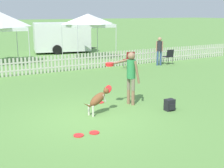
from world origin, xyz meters
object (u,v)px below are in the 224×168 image
object	(u,v)px
spectator_standing	(159,48)
frisbee_midfield	(79,135)
frisbee_near_dog	(94,133)
frisbee_near_handler	(100,102)
equipment_trailer	(62,37)
handler_person	(129,72)
leaping_dog	(99,98)
canopy_tent_main	(88,20)
folding_chair_blue_left	(169,55)
backpack_on_grass	(170,105)
folding_chair_center	(129,58)

from	to	relation	value
spectator_standing	frisbee_midfield	bearing A→B (deg)	65.24
frisbee_near_dog	spectator_standing	world-z (taller)	spectator_standing
frisbee_midfield	spectator_standing	size ratio (longest dim) A/B	0.16
frisbee_near_handler	frisbee_midfield	bearing A→B (deg)	-127.62
frisbee_near_dog	equipment_trailer	size ratio (longest dim) A/B	0.05
handler_person	frisbee_midfield	world-z (taller)	handler_person
frisbee_near_dog	equipment_trailer	distance (m)	16.59
leaping_dog	equipment_trailer	distance (m)	15.07
frisbee_near_handler	canopy_tent_main	world-z (taller)	canopy_tent_main
leaping_dog	frisbee_near_dog	distance (m)	1.61
frisbee_near_handler	folding_chair_blue_left	world-z (taller)	folding_chair_blue_left
folding_chair_blue_left	canopy_tent_main	distance (m)	5.64
handler_person	leaping_dog	distance (m)	1.49
frisbee_midfield	canopy_tent_main	bearing A→B (deg)	63.80
handler_person	canopy_tent_main	xyz separation A→B (m)	(3.20, 9.97, 1.35)
frisbee_near_dog	leaping_dog	bearing A→B (deg)	58.90
backpack_on_grass	equipment_trailer	distance (m)	15.43
handler_person	folding_chair_blue_left	size ratio (longest dim) A/B	1.98
folding_chair_blue_left	backpack_on_grass	bearing A→B (deg)	53.54
backpack_on_grass	frisbee_near_dog	bearing A→B (deg)	-169.56
folding_chair_center	frisbee_near_handler	bearing A→B (deg)	55.31
leaping_dog	backpack_on_grass	bearing A→B (deg)	54.38
folding_chair_blue_left	spectator_standing	bearing A→B (deg)	-1.00
leaping_dog	frisbee_near_handler	bearing A→B (deg)	136.28
frisbee_midfield	backpack_on_grass	bearing A→B (deg)	8.69
spectator_standing	canopy_tent_main	bearing A→B (deg)	-36.82
frisbee_near_handler	folding_chair_center	xyz separation A→B (m)	(4.33, 4.98, 0.55)
frisbee_midfield	spectator_standing	distance (m)	11.06
frisbee_near_handler	folding_chair_blue_left	xyz separation A→B (m)	(7.06, 5.03, 0.52)
equipment_trailer	frisbee_midfield	bearing A→B (deg)	-96.37
canopy_tent_main	equipment_trailer	bearing A→B (deg)	94.11
frisbee_midfield	backpack_on_grass	size ratio (longest dim) A/B	0.72
canopy_tent_main	spectator_standing	world-z (taller)	canopy_tent_main
handler_person	spectator_standing	xyz separation A→B (m)	(5.65, 5.73, -0.13)
folding_chair_center	folding_chair_blue_left	bearing A→B (deg)	-172.68
backpack_on_grass	leaping_dog	bearing A→B (deg)	159.02
frisbee_midfield	folding_chair_center	world-z (taller)	folding_chair_center
backpack_on_grass	canopy_tent_main	distance (m)	11.61
frisbee_near_handler	folding_chair_blue_left	distance (m)	8.69
leaping_dog	folding_chair_center	world-z (taller)	folding_chair_center
handler_person	frisbee_near_dog	bearing A→B (deg)	113.95
frisbee_midfield	equipment_trailer	distance (m)	16.69
folding_chair_blue_left	folding_chair_center	world-z (taller)	folding_chair_center
handler_person	frisbee_near_dog	size ratio (longest dim) A/B	6.74
canopy_tent_main	backpack_on_grass	bearing A→B (deg)	-102.35
leaping_dog	folding_chair_center	size ratio (longest dim) A/B	1.15
handler_person	frisbee_near_handler	bearing A→B (deg)	33.68
folding_chair_center	spectator_standing	bearing A→B (deg)	-171.16
folding_chair_blue_left	folding_chair_center	size ratio (longest dim) A/B	0.95
handler_person	frisbee_midfield	size ratio (longest dim) A/B	6.74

